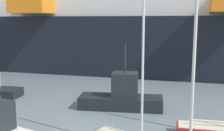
{
  "coord_description": "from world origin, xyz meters",
  "views": [
    {
      "loc": [
        8.45,
        -7.52,
        7.18
      ],
      "look_at": [
        0.0,
        17.41,
        2.92
      ],
      "focal_mm": 44.99,
      "sensor_mm": 36.0,
      "label": 1
    }
  ],
  "objects": [
    {
      "name": "cruise_ship",
      "position": [
        -1.9,
        35.11,
        7.02
      ],
      "size": [
        140.58,
        28.04,
        22.21
      ],
      "rotation": [
        0.0,
        0.0,
        0.06
      ],
      "color": "black",
      "rests_on": "ground_plane"
    },
    {
      "name": "fishing_boat_0",
      "position": [
        2.09,
        13.8,
        0.98
      ],
      "size": [
        7.06,
        3.37,
        5.38
      ],
      "rotation": [
        0.0,
        0.0,
        0.19
      ],
      "color": "black",
      "rests_on": "ground_plane"
    }
  ]
}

